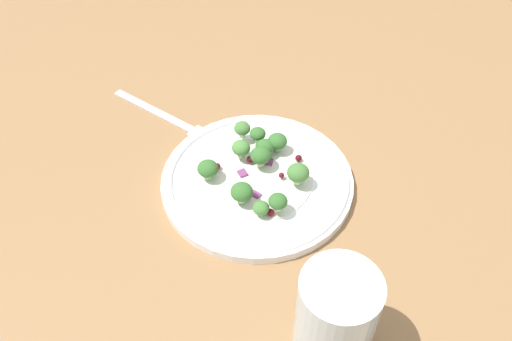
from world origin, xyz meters
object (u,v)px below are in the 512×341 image
Objects in this scene: fork at (168,117)px; broccoli_floret_2 at (265,147)px; plate at (256,180)px; broccoli_floret_1 at (277,142)px; water_glass at (336,315)px; broccoli_floret_0 at (261,156)px.

broccoli_floret_2 is at bearing 25.85° from fork.
plate is 6.07cm from broccoli_floret_1.
broccoli_floret_2 is 0.23× the size of water_glass.
plate is at bearing -48.43° from broccoli_floret_0.
plate is 18.20cm from fork.
broccoli_floret_0 is 2.25cm from broccoli_floret_2.
broccoli_floret_0 reaches higher than broccoli_floret_2.
fork is (-16.36, -5.63, -3.10)cm from broccoli_floret_0.
plate is at bearing -47.22° from broccoli_floret_2.
water_glass is at bearing -11.96° from plate.
broccoli_floret_0 is 3.71cm from broccoli_floret_1.
fork is at bearing -167.02° from plate.
broccoli_floret_0 is at bearing 165.15° from water_glass.
water_glass reaches higher than broccoli_floret_0.
broccoli_floret_1 is 0.15× the size of fork.
water_glass is (22.07, -4.67, 4.41)cm from plate.
broccoli_floret_0 is 1.09× the size of broccoli_floret_2.
broccoli_floret_1 is at bearing 84.99° from broccoli_floret_2.
broccoli_floret_1 is 0.25× the size of water_glass.
plate is 2.34× the size of water_glass.
plate is 22.99cm from water_glass.
plate is 1.38× the size of fork.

